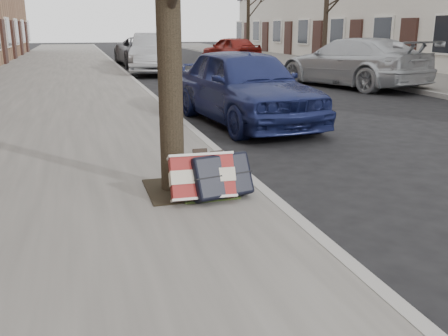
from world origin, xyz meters
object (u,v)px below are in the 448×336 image
object	(u,v)px
suitcase_navy	(221,176)
car_near_front	(245,86)
car_near_mid	(156,53)
suitcase_red	(202,177)

from	to	relation	value
suitcase_navy	car_near_front	xyz separation A→B (m)	(1.69, 4.34, 0.35)
car_near_mid	suitcase_navy	bearing A→B (deg)	-84.03
car_near_mid	suitcase_red	bearing A→B (deg)	-84.72
suitcase_red	car_near_mid	xyz separation A→B (m)	(1.92, 15.23, 0.41)
suitcase_navy	car_near_front	size ratio (longest dim) A/B	0.14
car_near_front	car_near_mid	world-z (taller)	car_near_mid
car_near_mid	car_near_front	bearing A→B (deg)	-77.76
car_near_front	car_near_mid	bearing A→B (deg)	83.69
car_near_front	car_near_mid	distance (m)	10.88
suitcase_red	suitcase_navy	xyz separation A→B (m)	(0.19, 0.00, -0.00)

